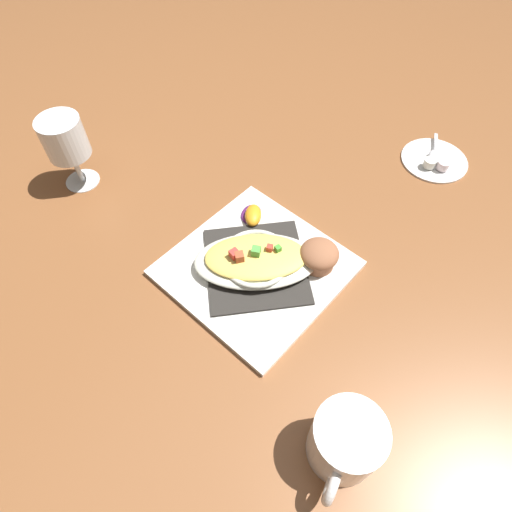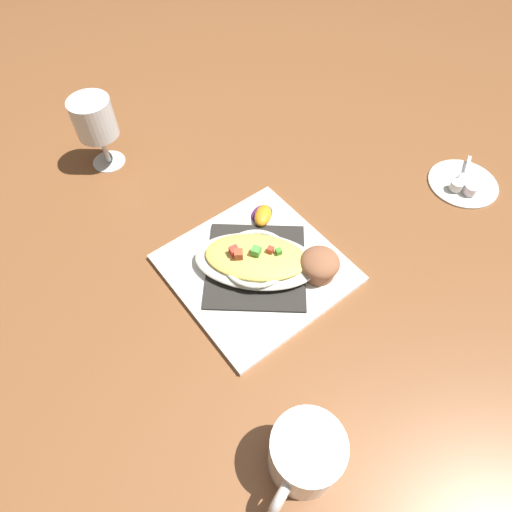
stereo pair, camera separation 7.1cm
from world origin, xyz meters
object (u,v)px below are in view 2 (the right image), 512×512
object	(u,v)px
coffee_mug	(305,456)
stemmed_glass	(95,122)
orange_garnish	(263,215)
creamer_cup_0	(457,185)
muffin	(320,265)
square_plate	(256,268)
spoon	(465,178)
creamer_cup_1	(471,189)
gratin_dish	(256,259)
creamer_saucer	(463,183)

from	to	relation	value
coffee_mug	stemmed_glass	size ratio (longest dim) A/B	0.85
orange_garnish	creamer_cup_0	xyz separation A→B (m)	(0.23, 0.31, -0.00)
muffin	orange_garnish	xyz separation A→B (m)	(-0.15, 0.03, -0.01)
square_plate	stemmed_glass	distance (m)	0.41
creamer_cup_0	muffin	bearing A→B (deg)	-103.63
square_plate	spoon	bearing A→B (deg)	68.27
spoon	creamer_cup_1	bearing A→B (deg)	-48.45
square_plate	creamer_cup_0	size ratio (longest dim) A/B	11.13
orange_garnish	muffin	bearing A→B (deg)	-10.95
square_plate	creamer_cup_0	xyz separation A→B (m)	(0.17, 0.39, 0.01)
square_plate	coffee_mug	world-z (taller)	coffee_mug
orange_garnish	coffee_mug	world-z (taller)	coffee_mug
coffee_mug	muffin	bearing A→B (deg)	122.90
creamer_cup_0	creamer_cup_1	xyz separation A→B (m)	(0.02, 0.01, 0.00)
gratin_dish	creamer_cup_1	size ratio (longest dim) A/B	9.75
coffee_mug	creamer_cup_0	distance (m)	0.59
gratin_dish	creamer_cup_0	world-z (taller)	gratin_dish
coffee_mug	creamer_cup_1	world-z (taller)	coffee_mug
square_plate	creamer_saucer	size ratio (longest dim) A/B	1.99
gratin_dish	creamer_cup_1	bearing A→B (deg)	64.45
orange_garnish	coffee_mug	xyz separation A→B (m)	(0.31, -0.27, 0.02)
creamer_saucer	stemmed_glass	bearing A→B (deg)	-143.69
gratin_dish	creamer_cup_1	world-z (taller)	gratin_dish
spoon	gratin_dish	bearing A→B (deg)	-111.73
orange_garnish	creamer_cup_1	xyz separation A→B (m)	(0.25, 0.31, -0.00)
square_plate	orange_garnish	world-z (taller)	orange_garnish
creamer_saucer	creamer_cup_0	xyz separation A→B (m)	(-0.00, -0.03, 0.01)
creamer_saucer	spoon	distance (m)	0.01
square_plate	orange_garnish	xyz separation A→B (m)	(-0.06, 0.09, 0.01)
spoon	square_plate	bearing A→B (deg)	-111.73
creamer_saucer	creamer_cup_1	world-z (taller)	creamer_cup_1
orange_garnish	spoon	xyz separation A→B (m)	(0.23, 0.34, -0.01)
creamer_cup_0	creamer_cup_1	bearing A→B (deg)	18.21
orange_garnish	creamer_cup_1	bearing A→B (deg)	51.15
coffee_mug	stemmed_glass	xyz separation A→B (m)	(-0.65, 0.19, 0.06)
muffin	creamer_cup_0	bearing A→B (deg)	76.37
coffee_mug	gratin_dish	bearing A→B (deg)	142.65
gratin_dish	creamer_saucer	bearing A→B (deg)	68.00
stemmed_glass	square_plate	bearing A→B (deg)	-0.07
square_plate	creamer_saucer	bearing A→B (deg)	68.01
square_plate	orange_garnish	size ratio (longest dim) A/B	4.24
spoon	creamer_cup_1	distance (m)	0.03
stemmed_glass	spoon	bearing A→B (deg)	36.56
square_plate	orange_garnish	distance (m)	0.11
coffee_mug	creamer_saucer	xyz separation A→B (m)	(-0.07, 0.61, -0.04)
stemmed_glass	creamer_cup_1	xyz separation A→B (m)	(0.60, 0.40, -0.08)
orange_garnish	creamer_saucer	world-z (taller)	orange_garnish
square_plate	creamer_cup_1	size ratio (longest dim) A/B	11.13
muffin	spoon	world-z (taller)	muffin
muffin	square_plate	bearing A→B (deg)	-145.48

